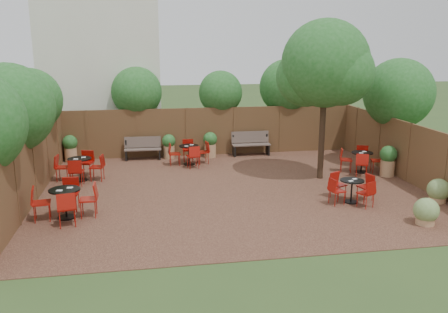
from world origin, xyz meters
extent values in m
plane|color=#354F23|center=(0.00, 0.00, 0.00)|extent=(80.00, 80.00, 0.00)
cube|color=#341C15|center=(0.00, 0.00, 0.01)|extent=(12.00, 10.00, 0.02)
cube|color=#4C341C|center=(0.00, 5.00, 1.00)|extent=(12.00, 0.08, 2.00)
cube|color=#4C341C|center=(-6.00, 0.00, 1.00)|extent=(0.08, 10.00, 2.00)
cube|color=#4C341C|center=(6.00, 0.00, 1.00)|extent=(0.08, 10.00, 2.00)
cube|color=silver|center=(-4.50, 8.00, 4.00)|extent=(5.00, 4.00, 8.00)
sphere|color=#1E5A1D|center=(-6.60, 3.00, 2.66)|extent=(2.22, 2.22, 2.22)
sphere|color=#1E5A1D|center=(-6.50, 0.00, 2.77)|extent=(2.58, 2.58, 2.58)
sphere|color=#1E5A1D|center=(-3.00, 5.70, 2.62)|extent=(2.08, 2.08, 2.08)
sphere|color=#1E5A1D|center=(0.50, 5.60, 2.55)|extent=(1.85, 1.85, 1.85)
sphere|color=#1E5A1D|center=(3.50, 5.80, 2.73)|extent=(2.44, 2.44, 2.44)
sphere|color=#1E5A1D|center=(6.60, 2.00, 2.78)|extent=(2.59, 2.59, 2.59)
cylinder|color=black|center=(3.22, 0.82, 2.08)|extent=(0.25, 0.25, 4.12)
sphere|color=#1E5A1D|center=(3.22, 0.82, 3.93)|extent=(2.90, 2.90, 2.90)
sphere|color=#1E5A1D|center=(2.72, 1.22, 3.48)|extent=(2.03, 2.03, 2.03)
sphere|color=#1E5A1D|center=(3.62, 0.42, 3.64)|extent=(2.12, 2.12, 2.12)
cube|color=brown|center=(-2.83, 4.55, 0.44)|extent=(1.47, 0.47, 0.05)
cube|color=brown|center=(-2.83, 4.74, 0.70)|extent=(1.46, 0.14, 0.44)
cube|color=black|center=(-3.50, 4.55, 0.21)|extent=(0.07, 0.44, 0.39)
cube|color=black|center=(-2.17, 4.55, 0.21)|extent=(0.07, 0.44, 0.39)
cube|color=brown|center=(1.62, 4.55, 0.48)|extent=(1.59, 0.48, 0.05)
cube|color=brown|center=(1.62, 4.76, 0.76)|extent=(1.59, 0.12, 0.48)
cube|color=black|center=(0.90, 4.55, 0.23)|extent=(0.07, 0.48, 0.42)
cube|color=black|center=(2.34, 4.55, 0.23)|extent=(0.07, 0.48, 0.42)
cylinder|color=black|center=(-4.87, -1.69, 0.04)|extent=(0.47, 0.47, 0.03)
cylinder|color=black|center=(-4.87, -1.69, 0.42)|extent=(0.05, 0.05, 0.75)
cylinder|color=black|center=(-4.87, -1.69, 0.80)|extent=(0.82, 0.82, 0.03)
cube|color=white|center=(-4.74, -1.61, 0.83)|extent=(0.16, 0.11, 0.02)
cube|color=white|center=(-4.98, -1.82, 0.83)|extent=(0.16, 0.11, 0.02)
cylinder|color=black|center=(4.96, 1.27, 0.03)|extent=(0.44, 0.44, 0.03)
cylinder|color=black|center=(4.96, 1.27, 0.39)|extent=(0.05, 0.05, 0.70)
cylinder|color=black|center=(4.96, 1.27, 0.75)|extent=(0.76, 0.76, 0.03)
cube|color=white|center=(5.08, 1.35, 0.77)|extent=(0.16, 0.14, 0.01)
cube|color=white|center=(4.86, 1.15, 0.77)|extent=(0.16, 0.14, 0.01)
cylinder|color=black|center=(-1.08, 3.45, 0.04)|extent=(0.44, 0.44, 0.03)
cylinder|color=black|center=(-1.08, 3.45, 0.39)|extent=(0.05, 0.05, 0.70)
cylinder|color=black|center=(-1.08, 3.45, 0.75)|extent=(0.76, 0.76, 0.03)
cube|color=white|center=(-0.96, 3.53, 0.77)|extent=(0.15, 0.11, 0.02)
cube|color=white|center=(-1.18, 3.33, 0.77)|extent=(0.15, 0.11, 0.02)
cylinder|color=black|center=(3.18, -1.78, 0.03)|extent=(0.40, 0.40, 0.03)
cylinder|color=black|center=(3.18, -1.78, 0.36)|extent=(0.05, 0.05, 0.64)
cylinder|color=black|center=(3.18, -1.78, 0.69)|extent=(0.70, 0.70, 0.03)
cube|color=white|center=(3.29, -1.71, 0.71)|extent=(0.15, 0.12, 0.01)
cube|color=white|center=(3.09, -1.89, 0.71)|extent=(0.15, 0.12, 0.01)
cylinder|color=black|center=(-4.94, 1.90, 0.04)|extent=(0.46, 0.46, 0.03)
cylinder|color=black|center=(-4.94, 1.90, 0.41)|extent=(0.05, 0.05, 0.73)
cylinder|color=black|center=(-4.94, 1.90, 0.78)|extent=(0.79, 0.79, 0.03)
cube|color=white|center=(-4.81, 1.98, 0.80)|extent=(0.16, 0.12, 0.02)
cube|color=white|center=(-5.04, 1.77, 0.80)|extent=(0.16, 0.12, 0.02)
cylinder|color=tan|center=(-1.79, 4.61, 0.28)|extent=(0.45, 0.45, 0.51)
sphere|color=#1E5A1D|center=(-1.79, 4.61, 0.74)|extent=(0.54, 0.54, 0.54)
cylinder|color=tan|center=(-0.11, 4.52, 0.29)|extent=(0.47, 0.47, 0.54)
sphere|color=#1E5A1D|center=(-0.11, 4.52, 0.78)|extent=(0.57, 0.57, 0.57)
cylinder|color=tan|center=(-5.65, 4.70, 0.30)|extent=(0.48, 0.48, 0.55)
sphere|color=#1E5A1D|center=(-5.65, 4.70, 0.79)|extent=(0.58, 0.58, 0.58)
cylinder|color=tan|center=(5.65, 0.67, 0.30)|extent=(0.49, 0.49, 0.56)
sphere|color=#1E5A1D|center=(5.65, 0.67, 0.81)|extent=(0.59, 0.59, 0.59)
cylinder|color=tan|center=(4.34, -3.71, 0.13)|extent=(0.47, 0.47, 0.21)
sphere|color=olive|center=(4.34, -3.71, 0.40)|extent=(0.64, 0.64, 0.64)
cylinder|color=tan|center=(5.70, -2.20, 0.13)|extent=(0.48, 0.48, 0.22)
sphere|color=olive|center=(5.70, -2.20, 0.40)|extent=(0.65, 0.65, 0.65)
camera|label=1|loc=(-2.68, -13.98, 4.54)|focal=37.39mm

